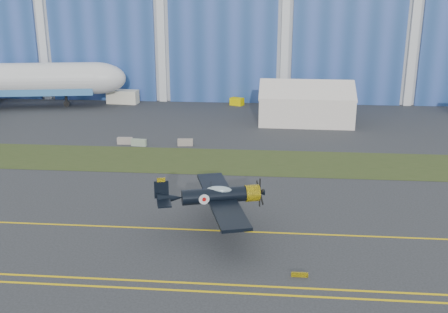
# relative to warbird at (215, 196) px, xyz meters

# --- Properties ---
(ground) EXTENTS (260.00, 260.00, 0.00)m
(ground) POSITION_rel_warbird_xyz_m (-15.20, 4.95, -3.15)
(ground) COLOR #34363B
(ground) RESTS_ON ground
(grass_median) EXTENTS (260.00, 10.00, 0.02)m
(grass_median) POSITION_rel_warbird_xyz_m (-15.20, 18.95, -3.13)
(grass_median) COLOR #475128
(grass_median) RESTS_ON ground
(hangar) EXTENTS (220.00, 45.70, 30.00)m
(hangar) POSITION_rel_warbird_xyz_m (-15.20, 76.74, 11.81)
(hangar) COLOR silver
(hangar) RESTS_ON ground
(taxiway_centreline) EXTENTS (200.00, 0.20, 0.02)m
(taxiway_centreline) POSITION_rel_warbird_xyz_m (-15.20, -0.05, -3.14)
(taxiway_centreline) COLOR yellow
(taxiway_centreline) RESTS_ON ground
(guard_board_right) EXTENTS (1.20, 0.15, 0.35)m
(guard_board_right) POSITION_rel_warbird_xyz_m (6.80, -7.05, -2.98)
(guard_board_right) COLOR yellow
(guard_board_right) RESTS_ON ground
(warbird) EXTENTS (13.32, 14.79, 3.69)m
(warbird) POSITION_rel_warbird_xyz_m (0.00, 0.00, 0.00)
(warbird) COLOR black
(warbird) RESTS_ON ground
(tent) EXTENTS (14.50, 10.77, 6.63)m
(tent) POSITION_rel_warbird_xyz_m (9.97, 40.31, 0.16)
(tent) COLOR white
(tent) RESTS_ON ground
(shipping_container) EXTENTS (5.73, 2.72, 2.40)m
(shipping_container) POSITION_rel_warbird_xyz_m (-22.15, 51.49, -1.95)
(shipping_container) COLOR #F0E9CE
(shipping_container) RESTS_ON ground
(tug) EXTENTS (2.64, 2.22, 1.32)m
(tug) POSITION_rel_warbird_xyz_m (-1.43, 51.65, -2.49)
(tug) COLOR #ECD700
(tug) RESTS_ON ground
(barrier_a) EXTENTS (2.01, 0.65, 0.90)m
(barrier_a) POSITION_rel_warbird_xyz_m (-14.65, 25.26, -2.70)
(barrier_a) COLOR #9F9189
(barrier_a) RESTS_ON ground
(barrier_b) EXTENTS (2.04, 0.77, 0.90)m
(barrier_b) POSITION_rel_warbird_xyz_m (-12.60, 24.59, -2.70)
(barrier_b) COLOR #8D9F89
(barrier_b) RESTS_ON ground
(barrier_c) EXTENTS (2.05, 0.80, 0.90)m
(barrier_c) POSITION_rel_warbird_xyz_m (-6.54, 25.22, -2.70)
(barrier_c) COLOR gray
(barrier_c) RESTS_ON ground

